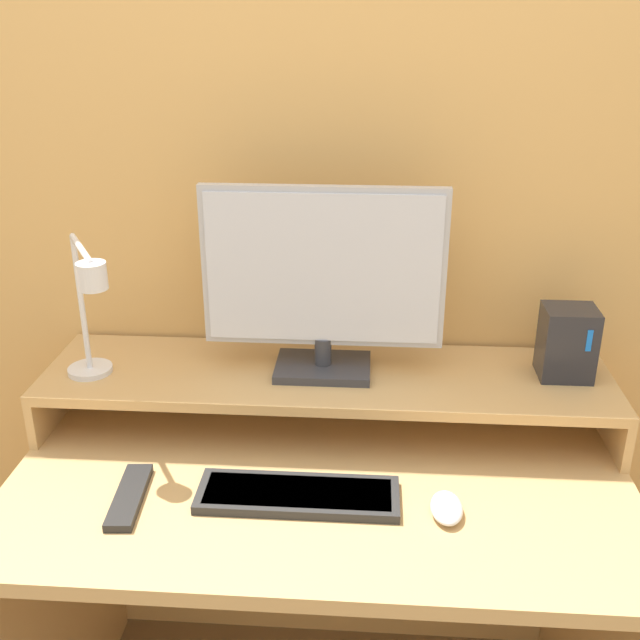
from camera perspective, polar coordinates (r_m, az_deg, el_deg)
wall_back at (r=1.67m, az=0.97°, el=9.78°), size 6.00×0.05×2.50m
desk at (r=1.65m, az=0.03°, el=-18.02°), size 1.22×0.70×0.78m
monitor_shelf at (r=1.62m, az=0.51°, el=-4.56°), size 1.22×0.31×0.12m
monitor at (r=1.53m, az=0.24°, el=3.15°), size 0.50×0.14×0.40m
desk_lamp at (r=1.53m, az=-17.19°, el=0.61°), size 0.17×0.24×0.31m
router_dock at (r=1.65m, az=18.30°, el=-1.64°), size 0.11×0.10×0.15m
keyboard at (r=1.43m, az=-1.69°, el=-13.15°), size 0.38×0.13×0.02m
mouse at (r=1.41m, az=9.62°, el=-13.93°), size 0.06×0.10×0.03m
remote_control at (r=1.47m, az=-14.32°, el=-12.90°), size 0.06×0.19×0.02m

